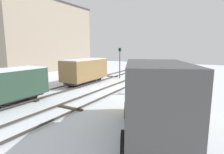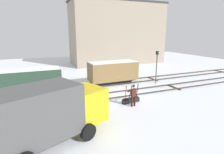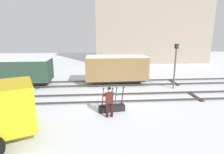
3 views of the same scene
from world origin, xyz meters
TOP-DOWN VIEW (x-y plane):
  - ground_plane at (0.00, 0.00)m, footprint 60.00×60.00m
  - track_main_line at (0.00, 0.00)m, footprint 44.00×1.94m
  - track_siding_near at (0.00, 3.74)m, footprint 44.00×1.94m
  - switch_lever_frame at (-0.20, -1.94)m, footprint 1.56×0.57m
  - rail_worker at (-0.39, -2.64)m, footprint 0.59×0.65m
  - delivery_truck at (-6.52, -5.27)m, footprint 6.09×4.20m
  - signal_post at (5.13, 2.11)m, footprint 0.24×0.32m
  - apartment_building at (7.13, 17.01)m, footprint 16.90×6.53m
  - freight_car_mid_siding at (-7.80, 3.74)m, footprint 5.75×2.05m
  - freight_car_near_switch at (0.63, 3.74)m, footprint 5.28×2.21m
  - perched_bird_roof_right at (15.08, 19.51)m, footprint 0.27×0.26m

SIDE VIEW (x-z plane):
  - ground_plane at x=0.00m, z-range 0.00..0.00m
  - track_main_line at x=0.00m, z-range 0.02..0.20m
  - track_siding_near at x=0.00m, z-range 0.02..0.20m
  - switch_lever_frame at x=-0.20m, z-range -0.47..0.98m
  - rail_worker at x=-0.39m, z-range 0.11..1.80m
  - freight_car_mid_siding at x=-7.80m, z-range 0.18..2.47m
  - freight_car_near_switch at x=0.63m, z-range 0.18..2.67m
  - delivery_truck at x=-6.52m, z-range 0.16..3.22m
  - signal_post at x=5.13m, z-range 0.42..4.01m
  - apartment_building at x=7.13m, z-range 0.01..10.86m
  - perched_bird_roof_right at x=15.08m, z-range 10.85..10.98m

